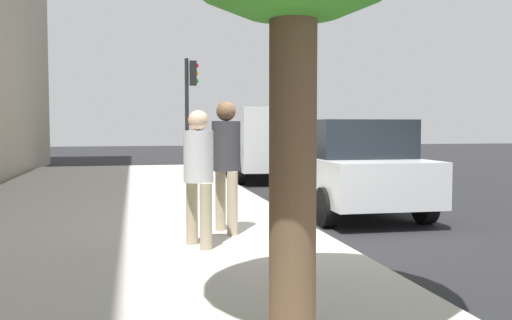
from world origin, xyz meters
TOP-DOWN VIEW (x-y plane):
  - ground_plane at (0.00, 0.00)m, footprint 80.00×80.00m
  - sidewalk_slab at (0.00, 3.00)m, footprint 28.00×6.00m
  - parking_meter at (-0.24, 0.57)m, footprint 0.36×0.12m
  - pedestrian_at_meter at (-0.31, 1.35)m, footprint 0.54×0.40m
  - pedestrian_bystander at (-1.17, 1.84)m, footprint 0.50×0.37m
  - parked_sedan_near at (1.93, -1.35)m, footprint 4.43×2.03m
  - parked_van_far at (9.15, -1.35)m, footprint 5.27×2.28m
  - traffic_signal at (9.53, 0.88)m, footprint 0.24×0.44m

SIDE VIEW (x-z plane):
  - ground_plane at x=0.00m, z-range 0.00..0.00m
  - sidewalk_slab at x=0.00m, z-range 0.00..0.15m
  - parked_sedan_near at x=1.93m, z-range 0.01..1.78m
  - pedestrian_bystander at x=-1.17m, z-range 0.29..2.00m
  - parking_meter at x=-0.24m, z-range 0.46..1.87m
  - parked_van_far at x=9.15m, z-range 0.17..2.35m
  - pedestrian_at_meter at x=-0.31m, z-range 0.33..2.18m
  - traffic_signal at x=9.53m, z-range 0.78..4.38m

